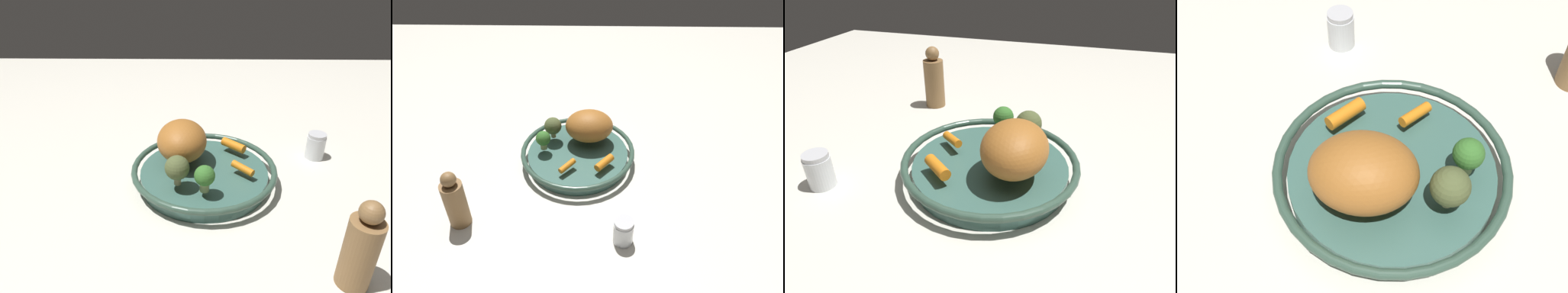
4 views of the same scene
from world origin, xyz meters
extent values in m
plane|color=silver|center=(0.00, 0.00, 0.00)|extent=(1.96, 1.96, 0.00)
cylinder|color=#3D665B|center=(0.00, 0.00, 0.02)|extent=(0.27, 0.27, 0.03)
torus|color=#365343|center=(0.00, 0.00, 0.04)|extent=(0.30, 0.30, 0.01)
ellipsoid|color=#AA6528|center=(0.03, 0.05, 0.08)|extent=(0.13, 0.11, 0.08)
cylinder|color=orange|center=(-0.02, -0.08, 0.05)|extent=(0.04, 0.05, 0.02)
cylinder|color=orange|center=(0.07, -0.07, 0.05)|extent=(0.05, 0.06, 0.02)
cylinder|color=#9AA666|center=(-0.09, 0.00, 0.05)|extent=(0.02, 0.02, 0.02)
sphere|color=#37722B|center=(-0.09, 0.00, 0.08)|extent=(0.04, 0.04, 0.04)
cylinder|color=tan|center=(-0.07, 0.05, 0.05)|extent=(0.01, 0.01, 0.02)
sphere|color=#515C32|center=(-0.07, 0.05, 0.08)|extent=(0.05, 0.05, 0.05)
cylinder|color=silver|center=(0.11, -0.26, 0.03)|extent=(0.04, 0.04, 0.06)
cylinder|color=silver|center=(0.11, -0.26, 0.06)|extent=(0.04, 0.04, 0.01)
cylinder|color=olive|center=(-0.26, -0.22, 0.06)|extent=(0.05, 0.05, 0.12)
sphere|color=olive|center=(-0.26, -0.22, 0.13)|extent=(0.03, 0.03, 0.03)
camera|label=1|loc=(-0.63, 0.01, 0.43)|focal=32.54mm
camera|label=2|loc=(0.04, -0.78, 0.68)|focal=34.71mm
camera|label=3|loc=(0.46, 0.13, 0.35)|focal=30.35mm
camera|label=4|loc=(-0.02, 0.36, 0.54)|focal=44.99mm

